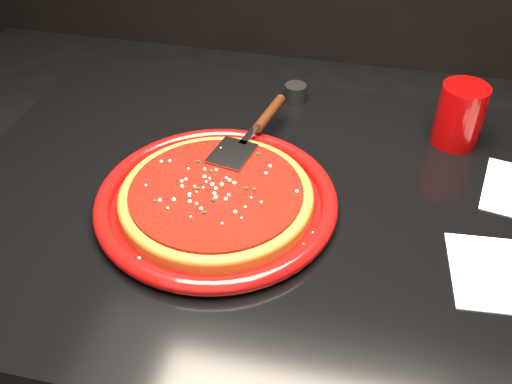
{
  "coord_description": "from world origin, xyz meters",
  "views": [
    {
      "loc": [
        0.09,
        -0.72,
        1.38
      ],
      "look_at": [
        -0.07,
        -0.01,
        0.77
      ],
      "focal_mm": 40.0,
      "sensor_mm": 36.0,
      "label": 1
    }
  ],
  "objects_px": {
    "cup": "(460,115)",
    "ramekin": "(296,93)",
    "plate": "(217,201)",
    "pizza_server": "(253,131)",
    "table": "(291,338)"
  },
  "relations": [
    {
      "from": "plate",
      "to": "cup",
      "type": "xyz_separation_m",
      "value": [
        0.39,
        0.28,
        0.04
      ]
    },
    {
      "from": "table",
      "to": "cup",
      "type": "distance_m",
      "value": 0.56
    },
    {
      "from": "cup",
      "to": "ramekin",
      "type": "height_order",
      "value": "cup"
    },
    {
      "from": "table",
      "to": "pizza_server",
      "type": "bearing_deg",
      "value": 131.35
    },
    {
      "from": "plate",
      "to": "ramekin",
      "type": "height_order",
      "value": "ramekin"
    },
    {
      "from": "pizza_server",
      "to": "cup",
      "type": "relative_size",
      "value": 2.36
    },
    {
      "from": "pizza_server",
      "to": "cup",
      "type": "xyz_separation_m",
      "value": [
        0.37,
        0.12,
        0.01
      ]
    },
    {
      "from": "pizza_server",
      "to": "table",
      "type": "bearing_deg",
      "value": -37.46
    },
    {
      "from": "table",
      "to": "cup",
      "type": "bearing_deg",
      "value": 43.52
    },
    {
      "from": "plate",
      "to": "pizza_server",
      "type": "xyz_separation_m",
      "value": [
        0.02,
        0.17,
        0.03
      ]
    },
    {
      "from": "plate",
      "to": "pizza_server",
      "type": "distance_m",
      "value": 0.17
    },
    {
      "from": "table",
      "to": "plate",
      "type": "xyz_separation_m",
      "value": [
        -0.13,
        -0.04,
        0.39
      ]
    },
    {
      "from": "pizza_server",
      "to": "ramekin",
      "type": "distance_m",
      "value": 0.21
    },
    {
      "from": "cup",
      "to": "table",
      "type": "bearing_deg",
      "value": -136.48
    },
    {
      "from": "cup",
      "to": "plate",
      "type": "bearing_deg",
      "value": -143.88
    }
  ]
}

